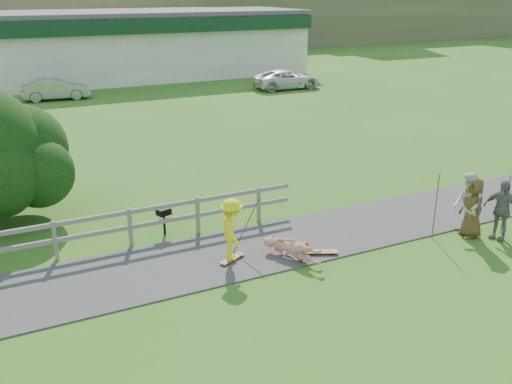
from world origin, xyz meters
TOP-DOWN VIEW (x-y plane):
  - ground at (0.00, 0.00)m, footprint 260.00×260.00m
  - path at (0.00, 1.50)m, footprint 34.00×3.00m
  - fence at (-4.62, 3.30)m, footprint 15.05×0.10m
  - strip_mall at (4.00, 34.94)m, footprint 32.50×10.75m
  - skater_rider at (0.11, 1.11)m, footprint 0.84×1.18m
  - skater_fallen at (1.58, 0.51)m, footprint 1.71×1.09m
  - spectator_a at (6.81, -0.39)m, footprint 1.06×1.15m
  - spectator_b at (7.55, -0.95)m, footprint 0.72×1.12m
  - spectator_c at (6.95, -0.46)m, footprint 0.73×0.97m
  - car_silver at (-0.53, 27.07)m, footprint 4.26×1.78m
  - car_white at (14.77, 24.18)m, footprint 4.85×2.33m
  - bbq at (-0.93, 3.61)m, footprint 0.44×0.38m
  - longboard_rider at (0.11, 1.11)m, footprint 0.83×0.54m
  - longboard_fallen at (2.38, 0.41)m, footprint 0.98×0.63m
  - helmet at (2.18, 0.86)m, footprint 0.24×0.24m
  - pole_rider at (0.71, 1.51)m, footprint 0.03×0.03m
  - pole_spec_left at (5.92, -0.07)m, footprint 0.03×0.03m
  - pole_spec_right at (7.98, -0.73)m, footprint 0.03×0.03m

SIDE VIEW (x-z plane):
  - ground at x=0.00m, z-range 0.00..0.00m
  - path at x=0.00m, z-range 0.00..0.04m
  - longboard_rider at x=0.11m, z-range 0.00..0.09m
  - longboard_fallen at x=2.38m, z-range 0.00..0.11m
  - helmet at x=2.18m, z-range 0.00..0.24m
  - skater_fallen at x=1.58m, z-range 0.00..0.62m
  - bbq at x=-0.93m, z-range 0.00..0.81m
  - car_white at x=14.77m, z-range 0.00..1.33m
  - car_silver at x=-0.53m, z-range 0.00..1.37m
  - fence at x=-4.62m, z-range 0.17..1.27m
  - skater_rider at x=0.11m, z-range 0.00..1.65m
  - pole_rider at x=0.71m, z-range 0.00..1.71m
  - pole_spec_right at x=7.98m, z-range 0.00..1.77m
  - spectator_b at x=7.55m, z-range 0.00..1.77m
  - spectator_c at x=6.95m, z-range 0.00..1.77m
  - spectator_a at x=6.81m, z-range 0.00..1.91m
  - pole_spec_left at x=5.92m, z-range 0.00..1.93m
  - strip_mall at x=4.00m, z-range 0.03..5.13m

